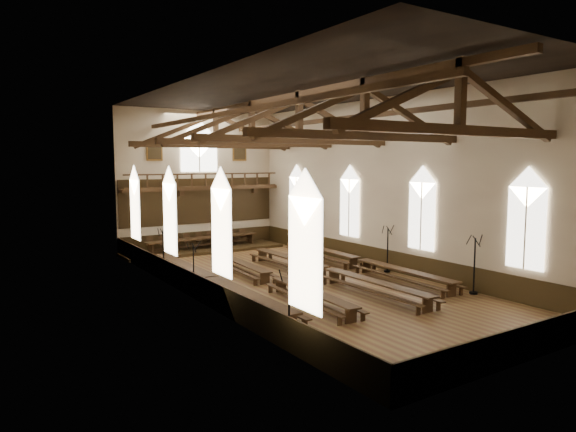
% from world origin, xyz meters
% --- Properties ---
extents(ground, '(26.00, 26.00, 0.00)m').
position_xyz_m(ground, '(0.00, 0.00, 0.00)').
color(ground, brown).
rests_on(ground, ground).
extents(room_walls, '(26.00, 26.00, 26.00)m').
position_xyz_m(room_walls, '(0.00, 0.00, 6.46)').
color(room_walls, beige).
rests_on(room_walls, ground).
extents(wainscot_band, '(12.00, 26.00, 1.20)m').
position_xyz_m(wainscot_band, '(0.00, 0.00, 0.60)').
color(wainscot_band, '#32240F').
rests_on(wainscot_band, ground).
extents(side_windows, '(11.85, 19.80, 4.50)m').
position_xyz_m(side_windows, '(-0.00, -0.00, 3.74)').
color(side_windows, white).
rests_on(side_windows, room_walls).
extents(end_window, '(2.80, 0.12, 3.80)m').
position_xyz_m(end_window, '(0.00, 12.90, 7.22)').
color(end_window, white).
rests_on(end_window, room_walls).
extents(minstrels_gallery, '(11.80, 1.24, 3.70)m').
position_xyz_m(minstrels_gallery, '(0.00, 12.66, 3.91)').
color(minstrels_gallery, '#3D2A13').
rests_on(minstrels_gallery, room_walls).
extents(portraits, '(7.75, 0.09, 1.45)m').
position_xyz_m(portraits, '(0.00, 12.90, 7.10)').
color(portraits, brown).
rests_on(portraits, room_walls).
extents(roof_trusses, '(11.70, 25.70, 2.80)m').
position_xyz_m(roof_trusses, '(0.00, -0.00, 8.22)').
color(roof_trusses, '#3D2A13').
rests_on(roof_trusses, room_walls).
extents(refectory_row_a, '(1.63, 14.66, 0.78)m').
position_xyz_m(refectory_row_a, '(-4.81, 0.44, 0.57)').
color(refectory_row_a, '#3D2A13').
rests_on(refectory_row_a, ground).
extents(refectory_row_b, '(1.74, 13.77, 0.67)m').
position_xyz_m(refectory_row_b, '(-1.86, -0.41, 0.49)').
color(refectory_row_b, '#3D2A13').
rests_on(refectory_row_b, ground).
extents(refectory_row_c, '(1.54, 14.35, 0.74)m').
position_xyz_m(refectory_row_c, '(1.31, -0.78, 0.54)').
color(refectory_row_c, '#3D2A13').
rests_on(refectory_row_c, ground).
extents(refectory_row_d, '(1.75, 14.33, 0.74)m').
position_xyz_m(refectory_row_d, '(4.53, 0.35, 0.54)').
color(refectory_row_d, '#3D2A13').
rests_on(refectory_row_d, ground).
extents(dais, '(11.40, 3.02, 0.20)m').
position_xyz_m(dais, '(-0.43, 11.40, 0.10)').
color(dais, '#32240F').
rests_on(dais, ground).
extents(high_table, '(8.54, 1.68, 0.80)m').
position_xyz_m(high_table, '(-0.43, 11.40, 0.88)').
color(high_table, '#3D2A13').
rests_on(high_table, dais).
extents(high_chairs, '(7.71, 0.51, 1.05)m').
position_xyz_m(high_chairs, '(-0.43, 12.23, 0.77)').
color(high_chairs, '#3D2A13').
rests_on(high_chairs, dais).
extents(candelabrum_left_near, '(0.81, 0.75, 2.66)m').
position_xyz_m(candelabrum_left_near, '(-5.55, -7.56, 0.81)').
color(candelabrum_left_near, black).
rests_on(candelabrum_left_near, ground).
extents(candelabrum_left_mid, '(0.73, 0.74, 2.47)m').
position_xyz_m(candelabrum_left_mid, '(-5.55, 0.87, 0.75)').
color(candelabrum_left_mid, black).
rests_on(candelabrum_left_mid, ground).
extents(candelabrum_left_far, '(0.74, 0.83, 2.69)m').
position_xyz_m(candelabrum_left_far, '(-5.55, 5.11, 0.82)').
color(candelabrum_left_far, black).
rests_on(candelabrum_left_far, ground).
extents(candelabrum_right_near, '(0.84, 0.86, 2.87)m').
position_xyz_m(candelabrum_right_near, '(5.55, -6.69, 0.87)').
color(candelabrum_right_near, black).
rests_on(candelabrum_right_near, ground).
extents(candelabrum_right_mid, '(0.72, 0.83, 2.70)m').
position_xyz_m(candelabrum_right_mid, '(5.55, -0.84, 0.82)').
color(candelabrum_right_mid, black).
rests_on(candelabrum_right_mid, ground).
extents(candelabrum_right_far, '(0.75, 0.85, 2.77)m').
position_xyz_m(candelabrum_right_far, '(5.55, 6.56, 0.84)').
color(candelabrum_right_far, black).
rests_on(candelabrum_right_far, ground).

